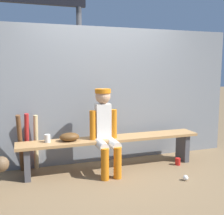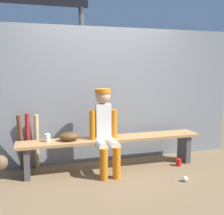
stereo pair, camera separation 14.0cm
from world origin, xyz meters
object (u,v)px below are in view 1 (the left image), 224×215
object	(u,v)px
cup_on_ground	(178,162)
bat_aluminum_red	(27,142)
bat_wood_natural	(36,142)
scoreboard	(37,0)
player_seated	(105,128)
baseball	(186,178)
bat_wood_dark	(20,144)
cup_on_bench	(47,138)
baseball_glove	(69,137)
dugout_bench	(112,144)

from	to	relation	value
cup_on_ground	bat_aluminum_red	bearing A→B (deg)	167.09
bat_wood_natural	scoreboard	world-z (taller)	scoreboard
player_seated	baseball	xyz separation A→B (m)	(0.93, -0.64, -0.62)
cup_on_ground	bat_wood_natural	bearing A→B (deg)	166.32
bat_wood_natural	baseball	xyz separation A→B (m)	(1.87, -1.07, -0.38)
bat_wood_dark	cup_on_bench	world-z (taller)	bat_wood_dark
baseball_glove	scoreboard	xyz separation A→B (m)	(-0.28, 1.34, 2.13)
cup_on_bench	scoreboard	xyz separation A→B (m)	(0.02, 1.31, 2.13)
player_seated	scoreboard	bearing A→B (deg)	118.13
dugout_bench	scoreboard	size ratio (longest dim) A/B	0.72
bat_aluminum_red	bat_wood_dark	bearing A→B (deg)	-138.92
cup_on_ground	scoreboard	world-z (taller)	scoreboard
scoreboard	cup_on_bench	bearing A→B (deg)	-90.82
cup_on_ground	player_seated	bearing A→B (deg)	176.25
baseball_glove	bat_aluminum_red	size ratio (longest dim) A/B	0.33
player_seated	baseball	distance (m)	1.29
bat_wood_dark	cup_on_ground	bearing A→B (deg)	-10.58
player_seated	cup_on_ground	distance (m)	1.31
baseball	scoreboard	distance (m)	3.77
player_seated	bat_wood_natural	distance (m)	1.06
player_seated	scoreboard	world-z (taller)	scoreboard
bat_wood_natural	bat_aluminum_red	distance (m)	0.13
baseball_glove	scoreboard	distance (m)	2.53
bat_wood_natural	cup_on_bench	distance (m)	0.34
player_seated	baseball	size ratio (longest dim) A/B	16.32
baseball	cup_on_ground	size ratio (longest dim) A/B	0.67
baseball	bat_wood_natural	bearing A→B (deg)	150.17
player_seated	bat_wood_dark	world-z (taller)	player_seated
bat_aluminum_red	bat_wood_dark	world-z (taller)	bat_wood_dark
bat_wood_natural	scoreboard	xyz separation A→B (m)	(0.16, 1.02, 2.26)
player_seated	baseball_glove	xyz separation A→B (m)	(-0.50, 0.11, -0.12)
baseball_glove	bat_aluminum_red	bearing A→B (deg)	150.51
bat_wood_dark	scoreboard	world-z (taller)	scoreboard
cup_on_bench	bat_wood_dark	bearing A→B (deg)	149.76
bat_wood_natural	scoreboard	bearing A→B (deg)	81.10
baseball_glove	cup_on_bench	bearing A→B (deg)	173.42
scoreboard	baseball_glove	bearing A→B (deg)	-78.19
dugout_bench	bat_wood_dark	bearing A→B (deg)	169.31
baseball_glove	baseball	xyz separation A→B (m)	(1.43, -0.75, -0.50)
baseball_glove	bat_wood_natural	bearing A→B (deg)	143.81
baseball_glove	bat_aluminum_red	distance (m)	0.66
scoreboard	bat_wood_natural	bearing A→B (deg)	-98.90
cup_on_bench	dugout_bench	bearing A→B (deg)	-2.12
player_seated	cup_on_ground	size ratio (longest dim) A/B	10.98
dugout_bench	bat_wood_dark	size ratio (longest dim) A/B	3.13
dugout_bench	scoreboard	world-z (taller)	scoreboard
dugout_bench	scoreboard	xyz separation A→B (m)	(-0.92, 1.34, 2.29)
dugout_bench	cup_on_ground	world-z (taller)	dugout_bench
dugout_bench	cup_on_bench	xyz separation A→B (m)	(-0.93, 0.03, 0.16)
dugout_bench	baseball	xyz separation A→B (m)	(0.79, -0.75, -0.34)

